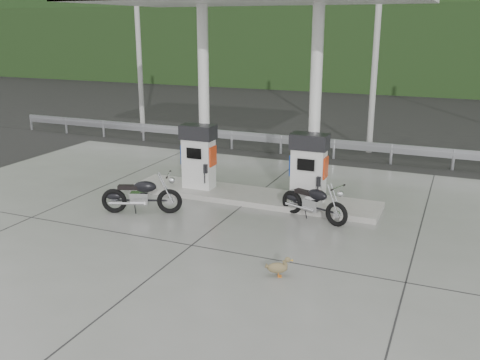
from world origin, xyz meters
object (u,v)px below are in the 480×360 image
at_px(motorcycle_left, 142,196).
at_px(duck, 277,268).
at_px(gas_pump_right, 309,168).
at_px(motorcycle_right, 314,203).
at_px(gas_pump_left, 199,157).

distance_m(motorcycle_left, duck, 4.82).
distance_m(gas_pump_right, motorcycle_right, 1.16).
bearing_deg(duck, gas_pump_left, 110.01).
bearing_deg(gas_pump_right, duck, -81.77).
height_order(motorcycle_left, motorcycle_right, motorcycle_left).
height_order(gas_pump_right, duck, gas_pump_right).
height_order(gas_pump_left, motorcycle_left, gas_pump_left).
distance_m(motorcycle_right, duck, 3.31).
height_order(gas_pump_left, gas_pump_right, same).
height_order(gas_pump_right, motorcycle_right, gas_pump_right).
distance_m(gas_pump_left, motorcycle_right, 3.76).
xyz_separation_m(gas_pump_left, motorcycle_right, (3.60, -0.89, -0.62)).
distance_m(gas_pump_left, motorcycle_left, 2.27).
bearing_deg(gas_pump_left, motorcycle_right, -13.80).
xyz_separation_m(gas_pump_left, gas_pump_right, (3.20, 0.00, 0.00)).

